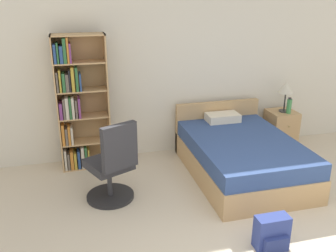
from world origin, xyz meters
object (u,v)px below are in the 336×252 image
bed (240,155)px  table_lamp (286,89)px  nightstand (281,129)px  office_chair (113,167)px  bookshelf (77,106)px  backpack_blue (272,233)px  water_bottle (289,106)px

bed → table_lamp: 1.48m
nightstand → bed: bearing=-145.0°
office_chair → nightstand: size_ratio=1.76×
bed → table_lamp: (1.08, 0.74, 0.70)m
bookshelf → office_chair: size_ratio=1.81×
table_lamp → bed: bearing=-145.7°
bed → bookshelf: bearing=159.9°
office_chair → backpack_blue: office_chair is taller
bookshelf → backpack_blue: 3.07m
table_lamp → water_bottle: bearing=-74.4°
nightstand → backpack_blue: bearing=-121.8°
office_chair → water_bottle: bearing=17.6°
bed → office_chair: (-1.81, -0.28, 0.17)m
water_bottle → table_lamp: bearing=105.6°
bed → water_bottle: 1.35m
bed → nightstand: bearing=35.0°
backpack_blue → office_chair: bearing=137.9°
bookshelf → table_lamp: bookshelf is taller
bookshelf → backpack_blue: bookshelf is taller
bookshelf → nightstand: size_ratio=3.18×
bookshelf → table_lamp: (3.24, -0.05, 0.04)m
nightstand → table_lamp: (0.01, -0.01, 0.68)m
office_chair → backpack_blue: 1.96m
bed → nightstand: bed is taller
bed → nightstand: size_ratio=3.31×
bookshelf → table_lamp: size_ratio=3.97×
nightstand → water_bottle: (0.04, -0.11, 0.42)m
office_chair → water_bottle: 3.07m
office_chair → backpack_blue: (1.44, -1.30, -0.29)m
office_chair → table_lamp: (2.89, 1.02, 0.52)m
bookshelf → water_bottle: bearing=-2.6°
bed → table_lamp: size_ratio=4.13×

